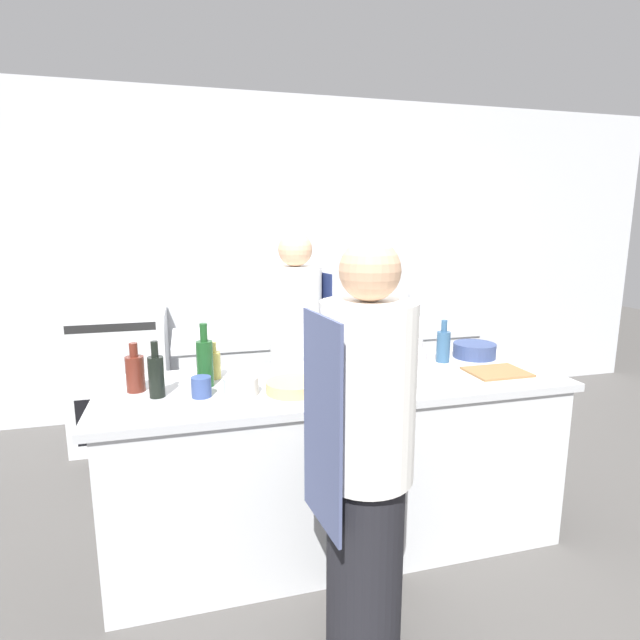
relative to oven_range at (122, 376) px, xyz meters
The scene contains 20 objects.
ground_plane 2.19m from the oven_range, 53.50° to the right, with size 16.00×16.00×0.00m, color #4C4947.
wall_back 1.61m from the oven_range, 18.01° to the left, with size 8.00×0.06×2.80m.
prep_counter 2.14m from the oven_range, 53.50° to the right, with size 2.38×0.79×0.91m.
pass_counter 1.65m from the oven_range, 18.15° to the right, with size 2.30×0.69×0.91m.
oven_range is the anchor object (origin of this frame).
chef_at_prep_near 2.73m from the oven_range, 64.72° to the right, with size 0.38×0.37×1.66m.
chef_at_stove 1.65m from the oven_range, 42.31° to the right, with size 0.37×0.35×1.65m.
bottle_olive_oil 1.83m from the oven_range, 69.76° to the right, with size 0.08×0.08×0.32m.
bottle_vinegar 1.86m from the oven_range, 77.73° to the right, with size 0.07×0.07×0.27m.
bottle_wine 1.73m from the oven_range, 80.40° to the right, with size 0.09×0.09×0.24m.
bottle_cooking_oil 2.55m from the oven_range, 48.95° to the right, with size 0.09×0.09×0.24m.
bottle_sauce 1.73m from the oven_range, 66.81° to the right, with size 0.07×0.07×0.19m.
bottle_water 2.55m from the oven_range, 38.23° to the right, with size 0.08×0.08×0.25m.
bowl_mixing_large 2.71m from the oven_range, 34.44° to the right, with size 0.25×0.25×0.09m.
bowl_prep_small 2.15m from the oven_range, 61.41° to the right, with size 0.26×0.26×0.05m.
bowl_ceramic_blue 2.13m from the oven_range, 46.89° to the right, with size 0.26×0.26×0.05m.
bowl_wooden_salad 2.01m from the oven_range, 67.14° to the right, with size 0.16×0.16×0.08m.
cup 1.94m from the oven_range, 72.13° to the right, with size 0.09×0.09×0.10m.
cutting_board 2.85m from the oven_range, 40.50° to the right, with size 0.31×0.24×0.01m.
stockpot 2.28m from the oven_range, ahead, with size 0.22×0.22×0.24m.
Camera 1 is at (-0.73, -2.37, 1.71)m, focal length 28.00 mm.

